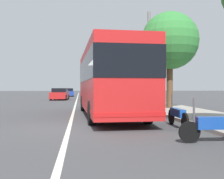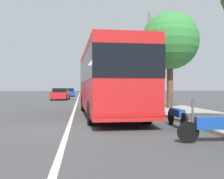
{
  "view_description": "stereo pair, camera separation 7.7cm",
  "coord_description": "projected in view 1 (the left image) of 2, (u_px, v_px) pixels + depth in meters",
  "views": [
    {
      "loc": [
        -10.58,
        -0.43,
        1.55
      ],
      "look_at": [
        4.96,
        -2.22,
        1.43
      ],
      "focal_mm": 44.14,
      "sensor_mm": 36.0,
      "label": 1
    },
    {
      "loc": [
        -10.59,
        -0.5,
        1.55
      ],
      "look_at": [
        4.96,
        -2.22,
        1.43
      ],
      "focal_mm": 44.14,
      "sensor_mm": 36.0,
      "label": 2
    }
  ],
  "objects": [
    {
      "name": "ground_plane",
      "position": [
        69.0,
        128.0,
        10.48
      ],
      "size": [
        220.0,
        220.0,
        0.0
      ],
      "primitive_type": "plane",
      "color": "#424244"
    },
    {
      "name": "sidewalk_curb",
      "position": [
        161.0,
        107.0,
        21.17
      ],
      "size": [
        110.0,
        3.6,
        0.14
      ],
      "primitive_type": "cube",
      "color": "#9E998E",
      "rests_on": "ground"
    },
    {
      "name": "lane_divider_line",
      "position": [
        74.0,
        108.0,
        20.41
      ],
      "size": [
        110.0,
        0.16,
        0.01
      ],
      "primitive_type": "cube",
      "color": "silver",
      "rests_on": "ground"
    },
    {
      "name": "coach_bus",
      "position": [
        108.0,
        79.0,
        14.88
      ],
      "size": [
        10.94,
        3.04,
        3.54
      ],
      "rotation": [
        0.0,
        0.0,
        0.04
      ],
      "color": "red",
      "rests_on": "ground"
    },
    {
      "name": "motorcycle_by_tree",
      "position": [
        218.0,
        126.0,
        7.72
      ],
      "size": [
        0.3,
        2.27,
        1.25
      ],
      "rotation": [
        0.0,
        0.0,
        1.53
      ],
      "color": "black",
      "rests_on": "ground"
    },
    {
      "name": "motorcycle_mid_row",
      "position": [
        178.0,
        115.0,
        10.7
      ],
      "size": [
        2.3,
        0.28,
        1.27
      ],
      "rotation": [
        0.0,
        0.0,
        -0.03
      ],
      "color": "black",
      "rests_on": "ground"
    },
    {
      "name": "car_ahead_same_lane",
      "position": [
        60.0,
        94.0,
        33.93
      ],
      "size": [
        4.18,
        2.2,
        1.45
      ],
      "rotation": [
        0.0,
        0.0,
        3.06
      ],
      "color": "red",
      "rests_on": "ground"
    },
    {
      "name": "car_far_distant",
      "position": [
        92.0,
        94.0,
        36.46
      ],
      "size": [
        4.22,
        1.89,
        1.37
      ],
      "rotation": [
        0.0,
        0.0,
        0.01
      ],
      "color": "red",
      "rests_on": "ground"
    },
    {
      "name": "car_behind_bus",
      "position": [
        68.0,
        92.0,
        47.29
      ],
      "size": [
        4.59,
        2.02,
        1.38
      ],
      "rotation": [
        0.0,
        0.0,
        3.19
      ],
      "color": "navy",
      "rests_on": "ground"
    },
    {
      "name": "car_oncoming",
      "position": [
        90.0,
        92.0,
        54.98
      ],
      "size": [
        4.32,
        2.06,
        1.46
      ],
      "rotation": [
        0.0,
        0.0,
        0.05
      ],
      "color": "gray",
      "rests_on": "ground"
    },
    {
      "name": "roadside_tree_mid_block",
      "position": [
        170.0,
        41.0,
        18.98
      ],
      "size": [
        3.96,
        3.96,
        6.75
      ],
      "color": "brown",
      "rests_on": "ground"
    },
    {
      "name": "roadside_tree_far_block",
      "position": [
        125.0,
        61.0,
        34.57
      ],
      "size": [
        2.72,
        2.72,
        6.22
      ],
      "color": "brown",
      "rests_on": "ground"
    },
    {
      "name": "utility_pole",
      "position": [
        149.0,
        58.0,
        24.77
      ],
      "size": [
        0.27,
        0.27,
        8.35
      ],
      "primitive_type": "cylinder",
      "color": "slate",
      "rests_on": "ground"
    }
  ]
}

